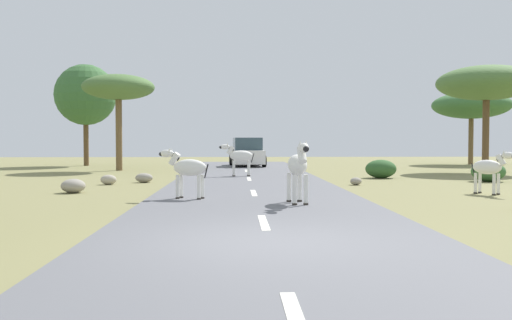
# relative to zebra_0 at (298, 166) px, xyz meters

# --- Properties ---
(ground_plane) EXTENTS (90.00, 90.00, 0.00)m
(ground_plane) POSITION_rel_zebra_0_xyz_m (-1.13, -5.13, -1.01)
(ground_plane) COLOR olive
(road) EXTENTS (6.00, 64.00, 0.05)m
(road) POSITION_rel_zebra_0_xyz_m (-1.02, -5.13, -0.98)
(road) COLOR slate
(road) RESTS_ON ground_plane
(lane_markings) EXTENTS (0.16, 56.00, 0.01)m
(lane_markings) POSITION_rel_zebra_0_xyz_m (-1.02, -6.13, -0.96)
(lane_markings) COLOR silver
(lane_markings) RESTS_ON road
(zebra_0) EXTENTS (0.55, 1.71, 1.61)m
(zebra_0) POSITION_rel_zebra_0_xyz_m (0.00, 0.00, 0.00)
(zebra_0) COLOR silver
(zebra_0) RESTS_ON road
(zebra_1) EXTENTS (1.57, 0.51, 1.48)m
(zebra_1) POSITION_rel_zebra_0_xyz_m (-1.41, 10.78, -0.08)
(zebra_1) COLOR silver
(zebra_1) RESTS_ON road
(zebra_2) EXTENTS (1.43, 0.72, 1.40)m
(zebra_2) POSITION_rel_zebra_0_xyz_m (-2.90, 1.35, -0.12)
(zebra_2) COLOR silver
(zebra_2) RESTS_ON road
(zebra_3) EXTENTS (0.97, 1.28, 1.36)m
(zebra_3) POSITION_rel_zebra_0_xyz_m (6.16, 2.73, -0.20)
(zebra_3) COLOR silver
(zebra_3) RESTS_ON ground_plane
(car_0) EXTENTS (2.24, 4.45, 1.74)m
(car_0) POSITION_rel_zebra_0_xyz_m (-0.87, 20.16, -0.16)
(car_0) COLOR white
(car_0) RESTS_ON road
(tree_1) EXTENTS (3.86, 3.86, 5.17)m
(tree_1) POSITION_rel_zebra_0_xyz_m (-7.88, 16.39, 3.43)
(tree_1) COLOR brown
(tree_1) RESTS_ON ground_plane
(tree_2) EXTENTS (3.88, 3.88, 6.47)m
(tree_2) POSITION_rel_zebra_0_xyz_m (-11.15, 22.05, 3.51)
(tree_2) COLOR brown
(tree_2) RESTS_ON ground_plane
(tree_3) EXTENTS (5.18, 5.18, 4.89)m
(tree_3) POSITION_rel_zebra_0_xyz_m (14.29, 23.07, 2.96)
(tree_3) COLOR brown
(tree_3) RESTS_ON ground_plane
(tree_4) EXTENTS (5.01, 5.01, 5.44)m
(tree_4) POSITION_rel_zebra_0_xyz_m (11.25, 14.17, 3.53)
(tree_4) COLOR brown
(tree_4) RESTS_ON ground_plane
(bush_2) EXTENTS (1.33, 1.20, 0.80)m
(bush_2) POSITION_rel_zebra_0_xyz_m (4.72, 9.94, -0.61)
(bush_2) COLOR #2D5628
(bush_2) RESTS_ON ground_plane
(bush_4) EXTENTS (1.33, 1.20, 0.80)m
(bush_4) POSITION_rel_zebra_0_xyz_m (8.47, 7.79, -0.61)
(bush_4) COLOR #386633
(bush_4) RESTS_ON ground_plane
(rock_1) EXTENTS (0.75, 0.73, 0.44)m
(rock_1) POSITION_rel_zebra_0_xyz_m (-6.66, 3.64, -0.79)
(rock_1) COLOR gray
(rock_1) RESTS_ON ground_plane
(rock_2) EXTENTS (0.42, 0.41, 0.28)m
(rock_2) POSITION_rel_zebra_0_xyz_m (2.84, 6.32, -0.87)
(rock_2) COLOR gray
(rock_2) RESTS_ON ground_plane
(rock_3) EXTENTS (0.67, 0.47, 0.37)m
(rock_3) POSITION_rel_zebra_0_xyz_m (-5.13, 7.79, -0.83)
(rock_3) COLOR gray
(rock_3) RESTS_ON ground_plane
(rock_4) EXTENTS (0.59, 0.44, 0.37)m
(rock_4) POSITION_rel_zebra_0_xyz_m (-6.28, 6.82, -0.82)
(rock_4) COLOR #A89E8C
(rock_4) RESTS_ON ground_plane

